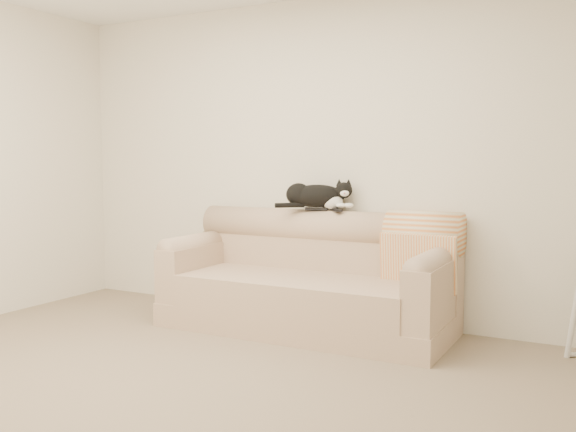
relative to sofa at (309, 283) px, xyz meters
The scene contains 7 objects.
ground_plane 1.65m from the sofa, 89.45° to the right, with size 5.00×5.00×0.00m, color #7B6853.
room_shell 2.00m from the sofa, 89.45° to the right, with size 5.04×4.04×2.60m.
sofa is the anchor object (origin of this frame).
remote_a 0.60m from the sofa, 102.06° to the left, with size 0.19×0.09×0.03m.
remote_b 0.61m from the sofa, 60.32° to the left, with size 0.15×0.16×0.02m.
tuxedo_cat 0.70m from the sofa, 101.87° to the left, with size 0.59×0.42×0.24m.
throw_blanket 0.94m from the sofa, 15.38° to the left, with size 0.55×0.38×0.58m.
Camera 1 is at (2.13, -2.77, 1.30)m, focal length 40.00 mm.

